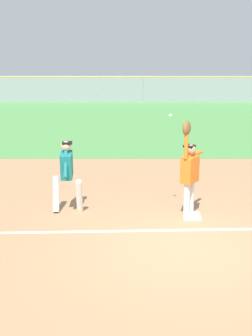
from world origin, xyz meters
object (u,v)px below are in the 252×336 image
at_px(first_base, 191,216).
at_px(parked_car_blue, 135,87).
at_px(parked_car_red, 73,87).
at_px(parked_car_green, 212,87).
at_px(runner, 66,172).
at_px(baseball, 169,115).
at_px(fielder, 188,171).

relative_size(first_base, parked_car_blue, 0.08).
relative_size(parked_car_red, parked_car_green, 0.99).
xyz_separation_m(runner, parked_car_green, (7.73, 24.22, -0.32)).
bearing_deg(parked_car_red, first_base, -82.14).
bearing_deg(first_base, parked_car_red, 102.35).
bearing_deg(baseball, runner, 174.87).
bearing_deg(runner, first_base, -9.28).
xyz_separation_m(fielder, baseball, (-0.44, 0.16, 1.23)).
height_order(fielder, parked_car_red, fielder).
bearing_deg(runner, parked_car_blue, 83.07).
height_order(runner, baseball, baseball).
bearing_deg(parked_car_red, baseball, -83.28).
relative_size(baseball, parked_car_green, 0.02).
bearing_deg(baseball, parked_car_blue, 90.61).
bearing_deg(parked_car_red, parked_car_blue, -5.43).
distance_m(fielder, parked_car_green, 25.09).
relative_size(first_base, parked_car_green, 0.08).
bearing_deg(baseball, first_base, -17.32).
xyz_separation_m(fielder, parked_car_green, (4.92, 24.59, -0.45)).
bearing_deg(runner, parked_car_red, 93.89).
distance_m(first_base, parked_car_blue, 24.02).
xyz_separation_m(first_base, baseball, (-0.54, 0.17, 2.31)).
xyz_separation_m(parked_car_red, parked_car_green, (10.10, 0.53, 0.00)).
relative_size(fielder, baseball, 30.81).
xyz_separation_m(first_base, runner, (-2.90, 0.38, 0.96)).
height_order(fielder, parked_car_green, fielder).
height_order(fielder, parked_car_blue, fielder).
bearing_deg(parked_car_green, parked_car_red, 177.23).
height_order(baseball, parked_car_red, baseball).
xyz_separation_m(runner, parked_car_blue, (2.11, 23.62, -0.32)).
relative_size(baseball, parked_car_blue, 0.02).
xyz_separation_m(first_base, parked_car_red, (-5.27, 24.07, 0.63)).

